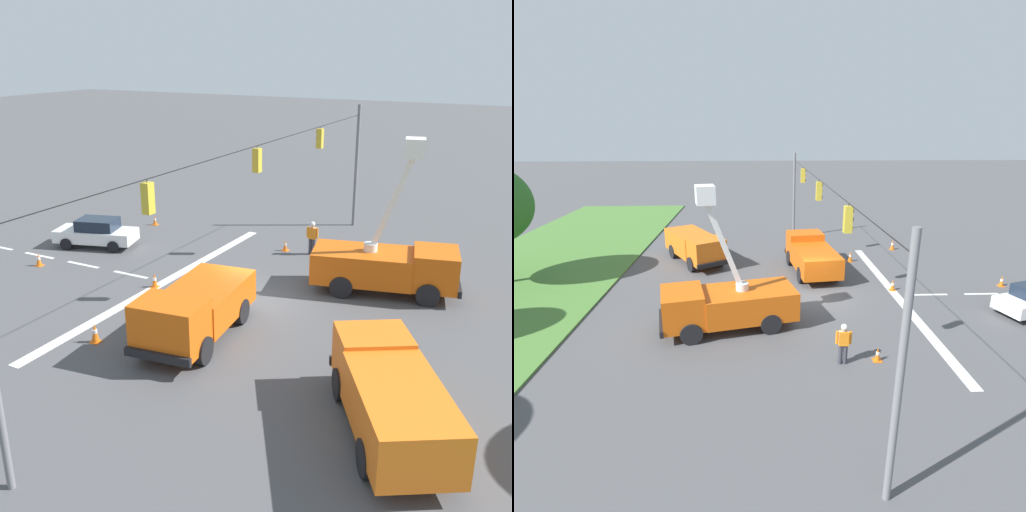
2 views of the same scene
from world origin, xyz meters
TOP-DOWN VIEW (x-y plane):
  - ground_plane at (0.00, 0.00)m, footprint 200.00×200.00m
  - lane_markings at (0.00, -6.18)m, footprint 17.60×15.25m
  - signal_gantry at (-0.03, -0.00)m, footprint 26.20×0.33m
  - utility_truck_bucket_lift at (-3.53, 4.69)m, footprint 3.83×6.75m
  - utility_truck_support_near at (4.11, -0.35)m, footprint 6.28×3.14m
  - utility_truck_support_far at (6.52, 7.63)m, footprint 6.43×5.09m
  - sedan_white at (-2.60, -11.05)m, footprint 2.94×4.63m
  - road_worker at (-6.79, -0.16)m, footprint 0.26×0.65m
  - traffic_cone_foreground_left at (-6.66, -1.64)m, footprint 0.36×0.36m
  - traffic_cone_foreground_right at (1.12, -11.52)m, footprint 0.36×0.36m
  - traffic_cone_mid_left at (6.10, -3.44)m, footprint 0.36×0.36m
  - traffic_cone_mid_right at (-7.43, -10.77)m, footprint 0.36×0.36m
  - traffic_cone_near_bucket at (0.73, -4.73)m, footprint 0.36×0.36m

SIDE VIEW (x-z plane):
  - ground_plane at x=0.00m, z-range 0.00..0.00m
  - lane_markings at x=0.00m, z-range 0.00..0.01m
  - traffic_cone_mid_right at x=-7.43m, z-range -0.02..0.58m
  - traffic_cone_foreground_left at x=-6.66m, z-range -0.02..0.59m
  - traffic_cone_near_bucket at x=0.73m, z-range -0.01..0.66m
  - traffic_cone_foreground_right at x=1.12m, z-range -0.01..0.67m
  - traffic_cone_mid_left at x=6.10m, z-range 0.00..0.78m
  - sedan_white at x=-2.60m, z-range 0.01..1.57m
  - road_worker at x=-6.79m, z-range 0.11..1.88m
  - utility_truck_support_near at x=4.11m, z-range 0.07..2.30m
  - utility_truck_support_far at x=6.52m, z-range 0.17..2.28m
  - utility_truck_bucket_lift at x=-3.53m, z-range -2.06..4.75m
  - signal_gantry at x=-0.03m, z-range 0.83..8.03m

